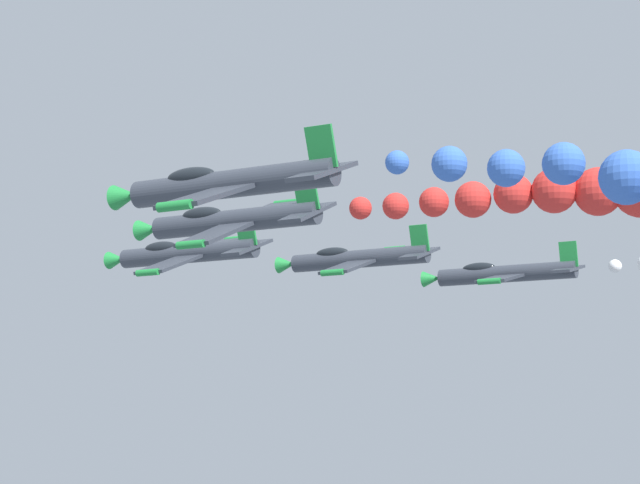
# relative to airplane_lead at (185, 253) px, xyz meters

# --- Properties ---
(airplane_lead) EXTENTS (9.12, 10.35, 3.56)m
(airplane_lead) POSITION_rel_airplane_lead_xyz_m (0.00, 0.00, 0.00)
(airplane_lead) COLOR #333842
(airplane_left_inner) EXTENTS (9.02, 10.35, 3.87)m
(airplane_left_inner) POSITION_rel_airplane_lead_xyz_m (-7.59, -7.96, -0.03)
(airplane_left_inner) COLOR #333842
(airplane_right_inner) EXTENTS (9.27, 10.35, 3.34)m
(airplane_right_inner) POSITION_rel_airplane_lead_xyz_m (8.40, -6.84, 0.33)
(airplane_right_inner) COLOR #333842
(airplane_left_outer) EXTENTS (9.11, 10.35, 3.60)m
(airplane_left_outer) POSITION_rel_airplane_lead_xyz_m (-16.30, -13.32, -0.46)
(airplane_left_outer) COLOR #333842
(airplane_right_outer) EXTENTS (9.44, 10.35, 2.98)m
(airplane_right_outer) POSITION_rel_airplane_lead_xyz_m (15.49, -13.82, -0.19)
(airplane_right_outer) COLOR #333842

